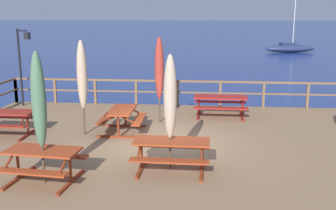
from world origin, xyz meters
TOP-DOWN VIEW (x-y plane):
  - ground_plane at (0.00, 0.00)m, footprint 600.00×600.00m
  - wooden_deck at (0.00, 0.00)m, footprint 14.43×10.52m
  - railing_waterside_far at (0.00, 5.11)m, footprint 14.23×0.10m
  - picnic_table_back_right at (-5.31, 0.43)m, footprint 2.12×1.42m
  - picnic_table_front_left at (-1.53, 1.08)m, footprint 1.44×1.67m
  - picnic_table_mid_left at (0.35, -2.05)m, footprint 1.88×1.43m
  - picnic_table_back_left at (1.72, 3.46)m, footprint 2.00×1.42m
  - picnic_table_front_right at (-2.50, -3.02)m, footprint 1.79×1.56m
  - patio_umbrella_short_front at (-0.45, 2.38)m, footprint 0.32×0.32m
  - patio_umbrella_tall_front at (0.32, -2.01)m, footprint 0.32×0.32m
  - patio_umbrella_tall_back_right at (-2.67, 0.68)m, footprint 0.32×0.32m
  - patio_umbrella_short_back at (-2.47, -3.10)m, footprint 0.32×0.32m
  - lamp_post_hooked at (-6.34, 4.48)m, footprint 0.65×0.37m
  - sailboat_distant at (10.97, 37.50)m, footprint 6.21×2.80m

SIDE VIEW (x-z plane):
  - ground_plane at x=0.00m, z-range 0.00..0.00m
  - wooden_deck at x=0.00m, z-range 0.00..0.62m
  - sailboat_distant at x=10.97m, z-range -3.35..4.37m
  - picnic_table_front_left at x=-1.53m, z-range 0.78..1.56m
  - picnic_table_front_right at x=-2.50m, z-range 0.78..1.56m
  - picnic_table_mid_left at x=0.35m, z-range 0.79..1.57m
  - picnic_table_back_left at x=1.72m, z-range 0.79..1.57m
  - picnic_table_back_right at x=-5.31m, z-range 0.80..1.57m
  - railing_waterside_far at x=0.00m, z-range 0.82..1.91m
  - patio_umbrella_tall_front at x=0.32m, z-range 1.01..3.87m
  - patio_umbrella_short_back at x=-2.47m, z-range 1.03..4.03m
  - patio_umbrella_tall_back_right at x=-2.67m, z-range 1.03..4.04m
  - patio_umbrella_short_front at x=-0.45m, z-range 1.03..4.05m
  - lamp_post_hooked at x=-6.34m, z-range 1.13..4.33m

